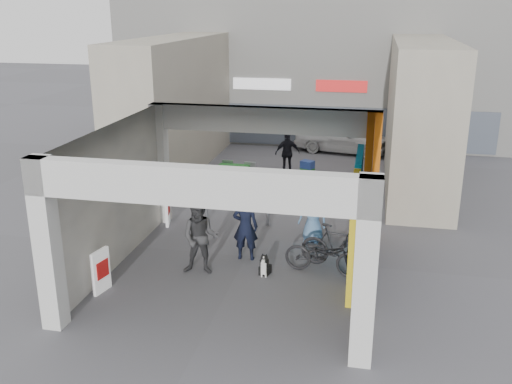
% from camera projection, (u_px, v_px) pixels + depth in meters
% --- Properties ---
extents(ground, '(90.00, 90.00, 0.00)m').
position_uv_depth(ground, '(246.00, 256.00, 14.58)').
color(ground, '#515055').
rests_on(ground, ground).
extents(arcade_canopy, '(6.40, 6.45, 6.40)m').
position_uv_depth(arcade_canopy, '(261.00, 181.00, 12.99)').
color(arcade_canopy, silver).
rests_on(arcade_canopy, ground).
extents(far_building, '(18.00, 4.08, 8.00)m').
position_uv_depth(far_building, '(313.00, 54.00, 26.35)').
color(far_building, silver).
rests_on(far_building, ground).
extents(plaza_bldg_left, '(2.00, 9.00, 5.00)m').
position_uv_depth(plaza_bldg_left, '(174.00, 105.00, 21.65)').
color(plaza_bldg_left, '#A29B86').
rests_on(plaza_bldg_left, ground).
extents(plaza_bldg_right, '(2.00, 9.00, 5.00)m').
position_uv_depth(plaza_bldg_right, '(419.00, 114.00, 19.89)').
color(plaza_bldg_right, '#A29B86').
rests_on(plaza_bldg_right, ground).
extents(bollard_left, '(0.09, 0.09, 0.87)m').
position_uv_depth(bollard_left, '(207.00, 206.00, 16.92)').
color(bollard_left, '#92949A').
rests_on(bollard_left, ground).
extents(bollard_center, '(0.09, 0.09, 0.81)m').
position_uv_depth(bollard_center, '(268.00, 212.00, 16.52)').
color(bollard_center, '#92949A').
rests_on(bollard_center, ground).
extents(bollard_right, '(0.09, 0.09, 0.92)m').
position_uv_depth(bollard_right, '(317.00, 214.00, 16.20)').
color(bollard_right, '#92949A').
rests_on(bollard_right, ground).
extents(advert_board_near, '(0.20, 0.55, 1.00)m').
position_uv_depth(advert_board_near, '(101.00, 271.00, 12.64)').
color(advert_board_near, silver).
rests_on(advert_board_near, ground).
extents(advert_board_far, '(0.22, 0.55, 1.00)m').
position_uv_depth(advert_board_far, '(167.00, 208.00, 16.56)').
color(advert_board_far, silver).
rests_on(advert_board_far, ground).
extents(cafe_set, '(1.53, 1.24, 0.93)m').
position_uv_depth(cafe_set, '(229.00, 181.00, 19.75)').
color(cafe_set, '#A09FA4').
rests_on(cafe_set, ground).
extents(produce_stand, '(1.27, 0.69, 0.84)m').
position_uv_depth(produce_stand, '(233.00, 180.00, 19.80)').
color(produce_stand, black).
rests_on(produce_stand, ground).
extents(crate_stack, '(0.55, 0.50, 0.56)m').
position_uv_depth(crate_stack, '(307.00, 168.00, 21.46)').
color(crate_stack, '#1B5E1A').
rests_on(crate_stack, ground).
extents(border_collie, '(0.21, 0.42, 0.58)m').
position_uv_depth(border_collie, '(265.00, 266.00, 13.49)').
color(border_collie, black).
rests_on(border_collie, ground).
extents(man_with_dog, '(0.65, 0.45, 1.74)m').
position_uv_depth(man_with_dog, '(245.00, 227.00, 14.19)').
color(man_with_dog, black).
rests_on(man_with_dog, ground).
extents(man_back_turned, '(0.94, 0.77, 1.81)m').
position_uv_depth(man_back_turned, '(200.00, 238.00, 13.42)').
color(man_back_turned, '#363739').
rests_on(man_back_turned, ground).
extents(man_elderly, '(0.88, 0.68, 1.58)m').
position_uv_depth(man_elderly, '(313.00, 215.00, 15.21)').
color(man_elderly, '#5F89B9').
rests_on(man_elderly, ground).
extents(man_crates, '(1.02, 0.70, 1.60)m').
position_uv_depth(man_crates, '(287.00, 153.00, 21.56)').
color(man_crates, black).
rests_on(man_crates, ground).
extents(bicycle_front, '(1.96, 0.91, 1.00)m').
position_uv_depth(bicycle_front, '(324.00, 254.00, 13.51)').
color(bicycle_front, black).
rests_on(bicycle_front, ground).
extents(bicycle_rear, '(1.93, 0.99, 1.12)m').
position_uv_depth(bicycle_rear, '(337.00, 247.00, 13.75)').
color(bicycle_rear, black).
rests_on(bicycle_rear, ground).
extents(white_van, '(4.25, 2.35, 1.37)m').
position_uv_depth(white_van, '(342.00, 137.00, 24.74)').
color(white_van, silver).
rests_on(white_van, ground).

